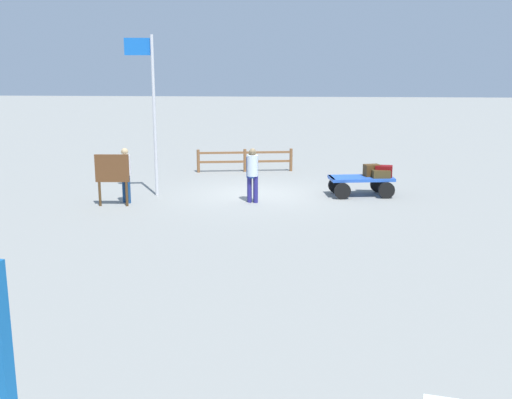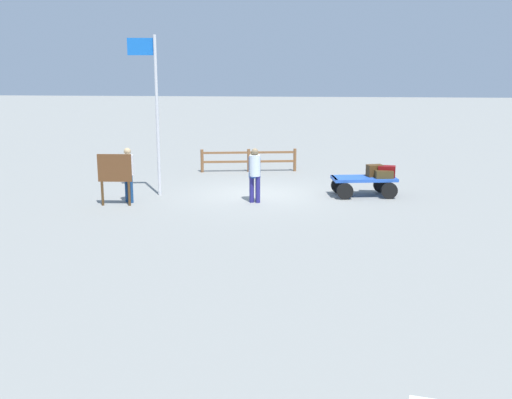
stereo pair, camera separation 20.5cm
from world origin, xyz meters
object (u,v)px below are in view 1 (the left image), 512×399
at_px(suitcase_maroon, 381,174).
at_px(worker_supervisor, 126,171).
at_px(worker_lead, 253,171).
at_px(suitcase_olive, 372,171).
at_px(suitcase_dark, 372,170).
at_px(signboard, 112,172).
at_px(worker_trailing, 252,171).
at_px(flagpole, 151,103).
at_px(luggage_cart, 360,182).
at_px(suitcase_navy, 384,171).

distance_m(suitcase_maroon, worker_supervisor, 8.18).
bearing_deg(worker_lead, suitcase_olive, -155.82).
xyz_separation_m(suitcase_maroon, worker_supervisor, (8.05, 1.46, 0.25)).
height_order(suitcase_dark, worker_lead, worker_lead).
bearing_deg(signboard, worker_trailing, -167.97).
relative_size(suitcase_olive, flagpole, 0.11).
distance_m(worker_trailing, signboard, 4.29).
xyz_separation_m(worker_trailing, flagpole, (3.32, -0.72, 2.05)).
distance_m(luggage_cart, flagpole, 7.28).
height_order(suitcase_olive, worker_lead, worker_lead).
bearing_deg(suitcase_olive, worker_supervisor, 14.69).
distance_m(suitcase_olive, signboard, 8.47).
relative_size(suitcase_maroon, signboard, 0.38).
xyz_separation_m(worker_trailing, signboard, (4.20, 0.89, 0.06)).
height_order(suitcase_dark, signboard, signboard).
xyz_separation_m(luggage_cart, suitcase_dark, (-0.37, -0.17, 0.37)).
bearing_deg(suitcase_maroon, suitcase_navy, -117.98).
xyz_separation_m(suitcase_dark, flagpole, (7.17, 0.63, 2.21)).
bearing_deg(suitcase_dark, suitcase_maroon, 132.34).
xyz_separation_m(luggage_cart, worker_trailing, (3.48, 1.18, 0.53)).
bearing_deg(worker_trailing, suitcase_maroon, -165.72).
bearing_deg(suitcase_navy, worker_supervisor, 11.55).
bearing_deg(luggage_cart, worker_lead, 20.29).
bearing_deg(suitcase_olive, suitcase_dark, 83.52).
height_order(luggage_cart, flagpole, flagpole).
relative_size(suitcase_dark, worker_lead, 0.34).
distance_m(suitcase_navy, suitcase_olive, 0.52).
xyz_separation_m(suitcase_navy, worker_lead, (4.22, 1.36, 0.18)).
distance_m(luggage_cart, signboard, 7.97).
height_order(worker_lead, flagpole, flagpole).
height_order(suitcase_navy, worker_lead, worker_lead).
distance_m(suitcase_navy, worker_trailing, 4.42).
distance_m(worker_trailing, worker_supervisor, 3.94).
bearing_deg(suitcase_navy, worker_trailing, 16.49).
bearing_deg(flagpole, worker_lead, 166.14).
xyz_separation_m(suitcase_navy, flagpole, (7.55, 0.53, 2.22)).
distance_m(worker_lead, signboard, 4.29).
bearing_deg(suitcase_dark, suitcase_olive, -96.48).
relative_size(suitcase_olive, worker_supervisor, 0.33).
bearing_deg(suitcase_maroon, worker_supervisor, 10.31).
xyz_separation_m(suitcase_maroon, worker_lead, (4.11, 1.15, 0.24)).
bearing_deg(suitcase_navy, signboard, 14.29).
relative_size(luggage_cart, suitcase_maroon, 3.64).
relative_size(suitcase_navy, worker_trailing, 0.36).
height_order(suitcase_navy, suitcase_maroon, suitcase_navy).
bearing_deg(worker_lead, suitcase_dark, -159.28).
relative_size(worker_supervisor, signboard, 1.08).
bearing_deg(suitcase_dark, flagpole, 5.01).
bearing_deg(worker_trailing, worker_supervisor, 6.01).
bearing_deg(suitcase_maroon, worker_lead, 15.68).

